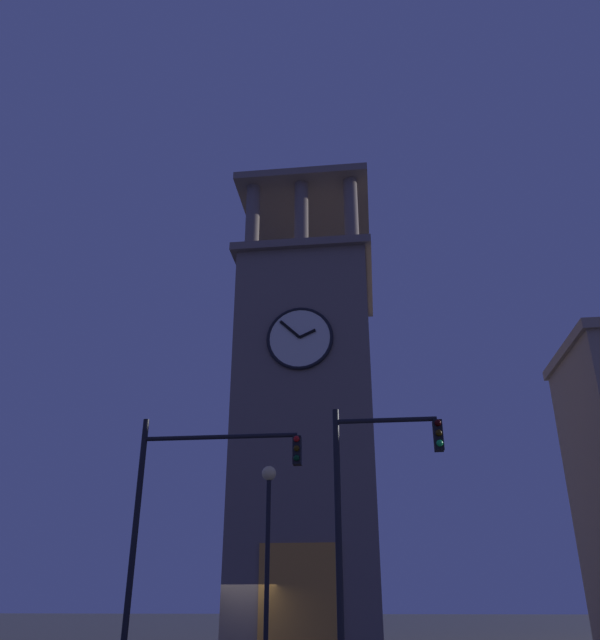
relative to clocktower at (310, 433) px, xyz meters
The scene contains 4 objects.
clocktower is the anchor object (origin of this frame).
traffic_signal_near 14.54m from the clocktower, 82.29° to the left, with size 4.40×0.41×6.49m.
traffic_signal_mid 15.61m from the clocktower, 101.35° to the left, with size 2.69×0.41×6.32m.
street_lamp 11.92m from the clocktower, 89.01° to the left, with size 0.44×0.44×5.70m.
Camera 1 is at (-5.18, 25.31, 1.85)m, focal length 35.43 mm.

